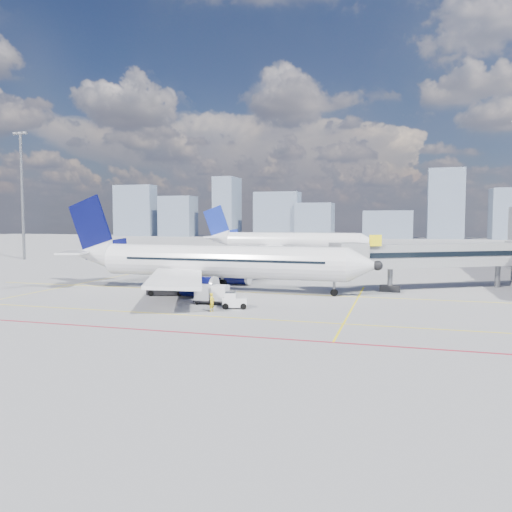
{
  "coord_description": "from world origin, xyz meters",
  "views": [
    {
      "loc": [
        17.99,
        -43.45,
        7.73
      ],
      "look_at": [
        3.16,
        7.74,
        4.0
      ],
      "focal_mm": 35.0,
      "sensor_mm": 36.0,
      "label": 1
    }
  ],
  "objects_px": {
    "second_aircraft": "(285,241)",
    "belt_loader": "(168,289)",
    "baggage_tug": "(234,300)",
    "cargo_dolly": "(212,294)",
    "ramp_worker": "(212,302)",
    "main_aircraft": "(208,262)"
  },
  "relations": [
    {
      "from": "baggage_tug",
      "to": "cargo_dolly",
      "type": "bearing_deg",
      "value": 134.61
    },
    {
      "from": "belt_loader",
      "to": "cargo_dolly",
      "type": "bearing_deg",
      "value": -44.18
    },
    {
      "from": "main_aircraft",
      "to": "baggage_tug",
      "type": "height_order",
      "value": "main_aircraft"
    },
    {
      "from": "main_aircraft",
      "to": "belt_loader",
      "type": "bearing_deg",
      "value": -119.93
    },
    {
      "from": "belt_loader",
      "to": "ramp_worker",
      "type": "bearing_deg",
      "value": -56.57
    },
    {
      "from": "second_aircraft",
      "to": "cargo_dolly",
      "type": "height_order",
      "value": "second_aircraft"
    },
    {
      "from": "ramp_worker",
      "to": "main_aircraft",
      "type": "bearing_deg",
      "value": 36.88
    },
    {
      "from": "second_aircraft",
      "to": "ramp_worker",
      "type": "xyz_separation_m",
      "value": [
        9.18,
        -68.66,
        -2.42
      ]
    },
    {
      "from": "baggage_tug",
      "to": "ramp_worker",
      "type": "bearing_deg",
      "value": -137.52
    },
    {
      "from": "second_aircraft",
      "to": "ramp_worker",
      "type": "distance_m",
      "value": 69.31
    },
    {
      "from": "cargo_dolly",
      "to": "belt_loader",
      "type": "distance_m",
      "value": 7.53
    },
    {
      "from": "main_aircraft",
      "to": "ramp_worker",
      "type": "bearing_deg",
      "value": -65.58
    },
    {
      "from": "cargo_dolly",
      "to": "main_aircraft",
      "type": "bearing_deg",
      "value": 111.69
    },
    {
      "from": "baggage_tug",
      "to": "cargo_dolly",
      "type": "height_order",
      "value": "cargo_dolly"
    },
    {
      "from": "baggage_tug",
      "to": "ramp_worker",
      "type": "relative_size",
      "value": 1.49
    },
    {
      "from": "second_aircraft",
      "to": "belt_loader",
      "type": "distance_m",
      "value": 61.18
    },
    {
      "from": "belt_loader",
      "to": "baggage_tug",
      "type": "bearing_deg",
      "value": -44.03
    },
    {
      "from": "ramp_worker",
      "to": "belt_loader",
      "type": "bearing_deg",
      "value": 59.97
    },
    {
      "from": "baggage_tug",
      "to": "main_aircraft",
      "type": "bearing_deg",
      "value": 108.11
    },
    {
      "from": "second_aircraft",
      "to": "belt_loader",
      "type": "xyz_separation_m",
      "value": [
        1.39,
        -61.11,
        -2.61
      ]
    },
    {
      "from": "second_aircraft",
      "to": "belt_loader",
      "type": "height_order",
      "value": "second_aircraft"
    },
    {
      "from": "cargo_dolly",
      "to": "ramp_worker",
      "type": "bearing_deg",
      "value": -70.58
    }
  ]
}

